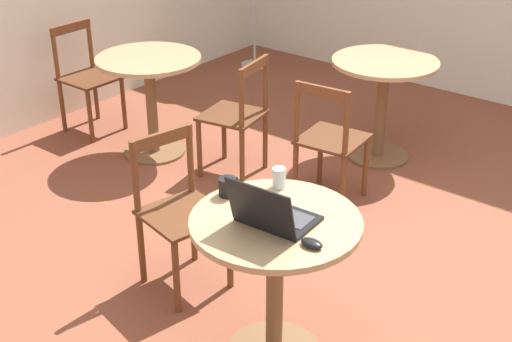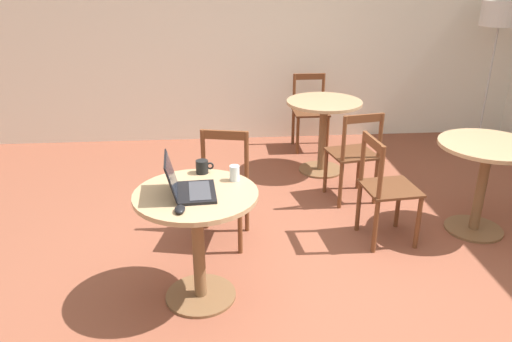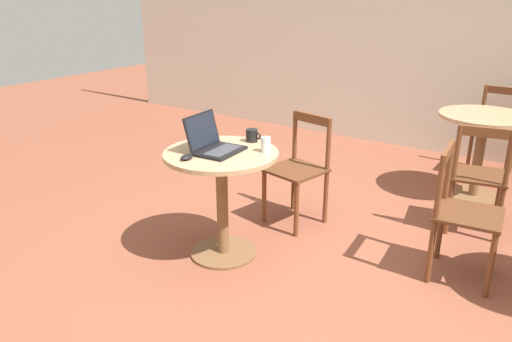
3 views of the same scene
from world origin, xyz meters
name	(u,v)px [view 3 (image 3 of 3)]	position (x,y,z in m)	size (l,w,h in m)	color
ground_plane	(307,281)	(0.00, 0.00, 0.00)	(16.00, 16.00, 0.00)	brown
wall_back	(459,30)	(0.00, 3.23, 1.35)	(9.40, 0.06, 2.70)	silver
cafe_table_near	(222,180)	(-0.66, -0.02, 0.56)	(0.76, 0.76, 0.76)	brown
cafe_table_far	(482,137)	(0.57, 2.06, 0.56)	(0.76, 0.76, 0.76)	brown
chair_near_back	(299,170)	(-0.49, 0.74, 0.44)	(0.47, 0.47, 0.86)	brown
chair_mid_left	(462,214)	(0.75, 0.61, 0.44)	(0.43, 0.43, 0.86)	brown
chair_far_back	(496,132)	(0.57, 2.79, 0.44)	(0.39, 0.39, 0.86)	brown
chair_far_front	(478,178)	(0.70, 1.34, 0.44)	(0.46, 0.46, 0.86)	brown
laptop	(214,144)	(-0.70, -0.04, 0.81)	(0.31, 0.34, 0.24)	black
mouse	(187,157)	(-0.74, -0.27, 0.77)	(0.06, 0.10, 0.03)	black
mug	(252,135)	(-0.62, 0.28, 0.80)	(0.12, 0.08, 0.09)	black
drinking_glass	(266,145)	(-0.42, 0.14, 0.81)	(0.06, 0.06, 0.10)	silver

